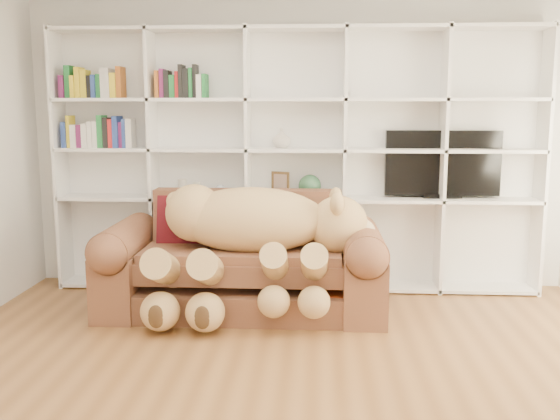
# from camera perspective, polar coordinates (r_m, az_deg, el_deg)

# --- Properties ---
(floor) EXTENTS (5.00, 5.00, 0.00)m
(floor) POSITION_cam_1_polar(r_m,az_deg,el_deg) (3.78, 0.15, -17.00)
(floor) COLOR brown
(floor) RESTS_ON ground
(wall_back) EXTENTS (5.00, 0.02, 2.70)m
(wall_back) POSITION_cam_1_polar(r_m,az_deg,el_deg) (5.90, 1.53, 6.14)
(wall_back) COLOR white
(wall_back) RESTS_ON floor
(wall_front) EXTENTS (5.00, 0.02, 2.70)m
(wall_front) POSITION_cam_1_polar(r_m,az_deg,el_deg) (0.96, -8.34, -10.73)
(wall_front) COLOR white
(wall_front) RESTS_ON floor
(bookshelf) EXTENTS (4.43, 0.35, 2.40)m
(bookshelf) POSITION_cam_1_polar(r_m,az_deg,el_deg) (5.78, -0.91, 5.63)
(bookshelf) COLOR white
(bookshelf) RESTS_ON floor
(sofa) EXTENTS (2.31, 1.00, 0.97)m
(sofa) POSITION_cam_1_polar(r_m,az_deg,el_deg) (5.24, -3.36, -5.18)
(sofa) COLOR brown
(sofa) RESTS_ON floor
(teddy_bear) EXTENTS (1.80, 0.97, 1.04)m
(teddy_bear) POSITION_cam_1_polar(r_m,az_deg,el_deg) (4.97, -2.59, -2.22)
(teddy_bear) COLOR tan
(teddy_bear) RESTS_ON sofa
(throw_pillow) EXTENTS (0.44, 0.25, 0.46)m
(throw_pillow) POSITION_cam_1_polar(r_m,az_deg,el_deg) (5.41, -8.78, -1.06)
(throw_pillow) COLOR #58110F
(throw_pillow) RESTS_ON sofa
(gift_box) EXTENTS (0.32, 0.30, 0.23)m
(gift_box) POSITION_cam_1_polar(r_m,az_deg,el_deg) (5.03, 4.67, -8.79)
(gift_box) COLOR #CE481B
(gift_box) RESTS_ON floor
(tv) EXTENTS (1.04, 0.18, 0.61)m
(tv) POSITION_cam_1_polar(r_m,az_deg,el_deg) (5.88, 14.62, 4.03)
(tv) COLOR black
(tv) RESTS_ON bookshelf
(picture_frame) EXTENTS (0.17, 0.10, 0.22)m
(picture_frame) POSITION_cam_1_polar(r_m,az_deg,el_deg) (5.74, 0.03, 2.42)
(picture_frame) COLOR #553B1D
(picture_frame) RESTS_ON bookshelf
(green_vase) EXTENTS (0.21, 0.21, 0.21)m
(green_vase) POSITION_cam_1_polar(r_m,az_deg,el_deg) (5.74, 2.74, 2.22)
(green_vase) COLOR #305E3E
(green_vase) RESTS_ON bookshelf
(figurine_tall) EXTENTS (0.10, 0.10, 0.16)m
(figurine_tall) POSITION_cam_1_polar(r_m,az_deg,el_deg) (5.87, -8.91, 2.05)
(figurine_tall) COLOR beige
(figurine_tall) RESTS_ON bookshelf
(figurine_short) EXTENTS (0.10, 0.10, 0.13)m
(figurine_short) POSITION_cam_1_polar(r_m,az_deg,el_deg) (5.85, -7.59, 1.89)
(figurine_short) COLOR beige
(figurine_short) RESTS_ON bookshelf
(snow_globe) EXTENTS (0.11, 0.11, 0.11)m
(snow_globe) POSITION_cam_1_polar(r_m,az_deg,el_deg) (5.81, -5.47, 1.81)
(snow_globe) COLOR silver
(snow_globe) RESTS_ON bookshelf
(shelf_vase) EXTENTS (0.20, 0.20, 0.18)m
(shelf_vase) POSITION_cam_1_polar(r_m,az_deg,el_deg) (5.71, 0.15, 6.57)
(shelf_vase) COLOR beige
(shelf_vase) RESTS_ON bookshelf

